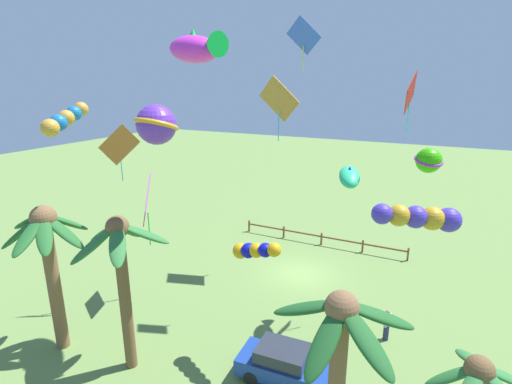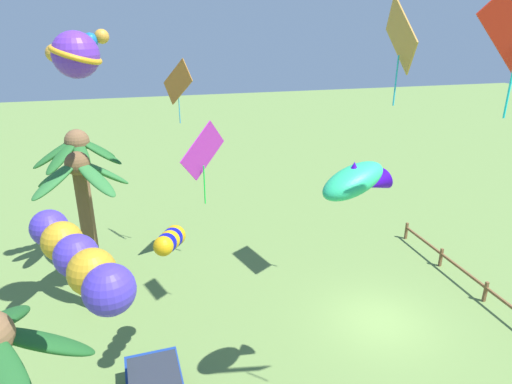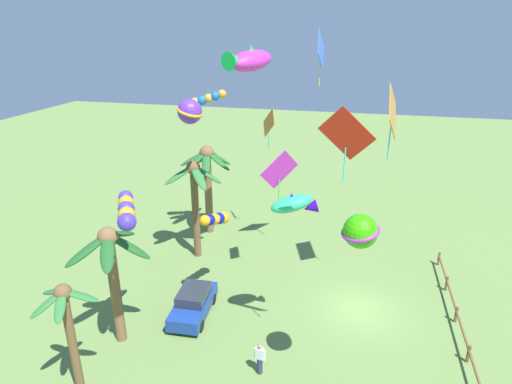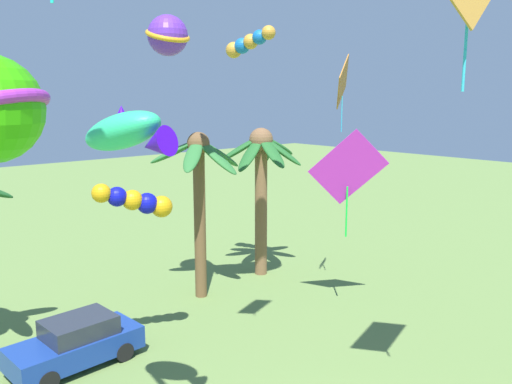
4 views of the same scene
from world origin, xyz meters
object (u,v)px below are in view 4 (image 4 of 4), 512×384
Objects in this scene: kite_ball_8 at (168,35)px; kite_tube_0 at (136,201)px; parked_car_0 at (76,343)px; palm_tree_1 at (261,168)px; kite_fish_2 at (127,132)px; kite_tube_7 at (248,43)px; palm_tree_3 at (199,178)px; kite_diamond_1 at (348,169)px; kite_diamond_4 at (343,83)px.

kite_tube_0 is at bearing -140.25° from kite_ball_8.
parked_car_0 is at bearing 155.11° from kite_tube_0.
palm_tree_1 is 2.91× the size of kite_fish_2.
palm_tree_1 is 2.86× the size of kite_tube_7.
palm_tree_1 is 7.72m from kite_ball_8.
kite_tube_0 is (-4.48, -2.96, 0.07)m from palm_tree_3.
palm_tree_1 is 1.69× the size of kite_diamond_1.
kite_diamond_1 is 6.85m from kite_tube_7.
palm_tree_3 is at bearing 175.18° from kite_tube_7.
parked_car_0 is 1.70× the size of kite_fish_2.
palm_tree_3 is 1.68× the size of kite_diamond_1.
parked_car_0 is at bearing 168.59° from kite_diamond_4.
kite_diamond_1 is 1.72× the size of kite_fish_2.
kite_fish_2 is at bearing -119.95° from kite_tube_0.
palm_tree_1 reaches higher than kite_tube_0.
kite_diamond_1 reaches higher than palm_tree_3.
kite_tube_0 is at bearing 171.77° from kite_diamond_4.
palm_tree_1 is at bearing 36.44° from kite_fish_2.
kite_tube_7 is at bearing 6.27° from kite_ball_8.
kite_diamond_4 is 4.47m from kite_tube_7.
kite_ball_8 is at bearing -158.90° from palm_tree_3.
kite_diamond_4 is 1.21× the size of kite_tube_7.
kite_tube_0 is 9.05m from kite_diamond_4.
kite_ball_8 is at bearing 51.94° from kite_fish_2.
kite_tube_0 is (1.79, -0.83, 4.33)m from parked_car_0.
kite_fish_2 reaches higher than kite_tube_0.
palm_tree_3 is at bearing 18.74° from parked_car_0.
kite_diamond_4 reaches higher than kite_diamond_1.
kite_tube_0 is (-8.23, -3.41, 0.07)m from palm_tree_1.
palm_tree_1 is 5.58m from kite_diamond_1.
palm_tree_1 reaches higher than palm_tree_3.
kite_diamond_4 is at bearing -11.41° from parked_car_0.
kite_tube_7 reaches higher than kite_tube_0.
kite_tube_7 is (-0.61, 4.84, 4.80)m from kite_diamond_1.
kite_fish_2 is 12.46m from kite_tube_7.
palm_tree_3 is at bearing 33.43° from kite_tube_0.
parked_car_0 is 10.70m from kite_ball_8.
kite_diamond_1 is (7.54, -2.10, 0.51)m from kite_tube_0.
palm_tree_3 is at bearing 132.03° from kite_diamond_4.
kite_tube_0 is 7.84m from kite_diamond_1.
kite_fish_2 is 0.98× the size of kite_tube_7.
kite_tube_7 is (-1.29, 3.94, 1.69)m from kite_diamond_4.
palm_tree_3 reaches higher than parked_car_0.
kite_fish_2 is 1.36× the size of kite_ball_8.
kite_ball_8 is at bearing 17.82° from parked_car_0.
kite_tube_7 is at bearing 12.42° from parked_car_0.
kite_ball_8 is (-5.46, 3.48, 1.63)m from kite_diamond_4.
kite_diamond_1 is at bearing -58.78° from palm_tree_3.
kite_tube_7 is (8.71, 1.92, 9.64)m from parked_car_0.
palm_tree_3 is 10.73m from kite_fish_2.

